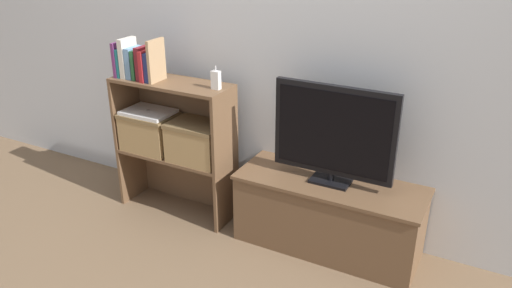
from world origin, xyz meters
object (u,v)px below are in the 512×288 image
book_teal (124,62)px  laptop (148,112)px  book_ivory (128,58)px  book_navy (153,66)px  book_crimson (148,65)px  book_tan (156,61)px  book_plum (121,59)px  book_skyblue (134,62)px  baby_monitor (216,80)px  book_maroon (144,63)px  tv_stand (328,215)px  book_forest (139,64)px  storage_basket_left (150,130)px  storage_basket_right (197,140)px  tv (334,133)px

book_teal → laptop: 0.34m
book_ivory → book_navy: size_ratio=1.36×
book_crimson → book_tan: bearing=0.0°
book_plum → book_navy: (0.24, 0.00, -0.02)m
book_skyblue → baby_monitor: bearing=3.5°
book_plum → book_tan: size_ratio=0.84×
book_maroon → book_navy: bearing=0.0°
tv_stand → book_forest: size_ratio=5.94×
book_skyblue → book_navy: 0.14m
tv_stand → book_maroon: size_ratio=5.28×
book_ivory → book_tan: (0.22, 0.00, 0.01)m
book_teal → laptop: size_ratio=0.57×
book_forest → book_crimson: size_ratio=0.96×
book_forest → storage_basket_left: size_ratio=0.52×
book_navy → laptop: bearing=167.0°
book_teal → storage_basket_right: book_teal is taller
storage_basket_left → laptop: 0.12m
book_plum → storage_basket_right: 0.69m
book_ivory → storage_basket_right: (0.47, 0.02, -0.46)m
book_plum → book_teal: (0.02, 0.00, -0.02)m
book_navy → baby_monitor: book_navy is taller
book_forest → storage_basket_right: book_forest is taller
book_plum → book_teal: bearing=0.0°
tv_stand → tv: (0.00, -0.00, 0.51)m
book_forest → book_navy: book_forest is taller
book_forest → book_navy: (0.10, 0.00, -0.00)m
book_crimson → baby_monitor: (0.45, 0.03, -0.04)m
book_tan → storage_basket_left: 0.48m
tv_stand → book_skyblue: book_skyblue is taller
book_plum → baby_monitor: (0.67, 0.03, -0.05)m
book_teal → storage_basket_right: 0.66m
book_ivory → book_navy: (0.19, 0.00, -0.03)m
book_navy → baby_monitor: bearing=4.6°
book_maroon → book_crimson: (0.04, 0.00, -0.01)m
storage_basket_left → laptop: bearing=180.0°
book_crimson → book_navy: size_ratio=1.06×
storage_basket_right → laptop: laptop is taller
book_plum → book_teal: book_plum is taller
book_maroon → storage_basket_right: book_maroon is taller
book_skyblue → storage_basket_left: (0.06, 0.02, -0.44)m
tv_stand → book_forest: 1.44m
tv → book_maroon: book_maroon is taller
tv_stand → book_maroon: book_maroon is taller
book_teal → book_maroon: bearing=0.0°
book_ivory → book_tan: size_ratio=0.94×
book_crimson → storage_basket_right: book_crimson is taller
book_forest → baby_monitor: size_ratio=1.31×
book_teal → book_navy: 0.22m
book_navy → book_tan: 0.05m
book_crimson → book_skyblue: bearing=180.0°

